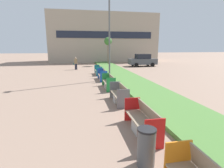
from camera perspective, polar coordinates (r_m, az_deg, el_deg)
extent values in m
cube|color=#4C7A38|center=(11.56, 11.55, -2.31)|extent=(2.80, 120.00, 0.18)
cube|color=tan|center=(37.00, -2.95, 14.64)|extent=(20.84, 7.73, 9.23)
cube|color=#1E2333|center=(33.16, -1.98, 15.76)|extent=(17.51, 0.08, 1.20)
cube|color=orange|center=(4.39, 20.60, -22.47)|extent=(0.62, 0.04, 0.94)
cube|color=#ADA8A0|center=(6.27, 9.49, -13.61)|extent=(0.52, 0.60, 0.42)
cube|color=gray|center=(6.17, 9.56, -11.68)|extent=(0.58, 2.07, 0.05)
cube|color=gray|center=(6.17, 12.03, -9.16)|extent=(0.14, 1.99, 0.48)
cube|color=red|center=(5.28, 13.69, -15.75)|extent=(0.62, 0.04, 0.94)
cube|color=red|center=(7.09, 6.59, -8.13)|extent=(0.62, 0.04, 0.94)
cube|color=#ADA8A0|center=(9.34, 2.21, -4.75)|extent=(0.52, 0.60, 0.42)
cube|color=gray|center=(9.28, 2.22, -3.39)|extent=(0.58, 1.89, 0.05)
cube|color=gray|center=(9.28, 3.86, -1.74)|extent=(0.14, 1.82, 0.48)
cube|color=slate|center=(8.37, 3.72, -4.90)|extent=(0.62, 0.04, 0.94)
cube|color=slate|center=(10.19, 1.00, -1.80)|extent=(0.62, 0.04, 0.94)
cube|color=#ADA8A0|center=(12.47, -1.19, -0.47)|extent=(0.52, 0.60, 0.42)
cube|color=gray|center=(12.42, -1.20, 0.57)|extent=(0.58, 2.13, 0.05)
cube|color=gray|center=(12.42, 0.02, 1.80)|extent=(0.14, 2.05, 0.48)
cube|color=#238C3D|center=(11.37, -0.28, -0.34)|extent=(0.62, 0.04, 0.94)
cube|color=#238C3D|center=(13.47, -1.97, 1.60)|extent=(0.62, 0.04, 0.94)
cube|color=#ADA8A0|center=(15.67, -3.22, 2.09)|extent=(0.52, 0.60, 0.42)
cube|color=gray|center=(15.64, -3.23, 2.92)|extent=(0.58, 1.96, 0.05)
cube|color=gray|center=(15.63, -2.26, 3.91)|extent=(0.14, 1.88, 0.48)
cube|color=blue|center=(14.65, -2.71, 2.45)|extent=(0.62, 0.04, 0.94)
cube|color=blue|center=(16.61, -3.70, 3.57)|extent=(0.62, 0.04, 0.94)
cube|color=#ADA8A0|center=(18.78, -4.52, 3.73)|extent=(0.52, 0.60, 0.42)
cube|color=gray|center=(18.75, -4.53, 4.42)|extent=(0.58, 1.92, 0.05)
cube|color=gray|center=(18.75, -3.72, 5.24)|extent=(0.14, 1.85, 0.48)
cube|color=#197A7F|center=(17.78, -4.18, 4.12)|extent=(0.62, 0.04, 0.94)
cube|color=#197A7F|center=(19.72, -4.85, 4.88)|extent=(0.62, 0.04, 0.94)
cylinder|color=#4C4F51|center=(4.64, 11.08, -19.88)|extent=(0.44, 0.44, 0.93)
cylinder|color=black|center=(4.40, 11.35, -14.42)|extent=(0.46, 0.46, 0.05)
cylinder|color=#56595B|center=(15.47, -0.85, 16.20)|extent=(0.14, 0.14, 8.06)
cylinder|color=brown|center=(28.33, -1.29, 9.63)|extent=(0.10, 0.10, 3.46)
sphere|color=#38702D|center=(28.32, -1.31, 13.81)|extent=(1.22, 1.22, 1.22)
cube|color=#232633|center=(23.35, -11.67, 5.57)|extent=(0.30, 0.22, 0.76)
cube|color=olive|center=(23.28, -11.75, 7.26)|extent=(0.38, 0.24, 0.62)
sphere|color=tan|center=(23.26, -11.79, 8.27)|extent=(0.21, 0.21, 0.21)
cube|color=#236051|center=(23.32, -12.40, 6.38)|extent=(0.12, 0.20, 0.18)
cube|color=#474C51|center=(27.27, 9.93, 7.24)|extent=(4.21, 1.78, 0.84)
cube|color=black|center=(27.22, 9.99, 8.88)|extent=(2.11, 1.56, 0.72)
cylinder|color=black|center=(26.96, 13.10, 6.16)|extent=(0.60, 0.20, 0.60)
cylinder|color=black|center=(28.60, 11.64, 6.54)|extent=(0.60, 0.20, 0.60)
cylinder|color=black|center=(26.04, 7.99, 6.16)|extent=(0.60, 0.20, 0.60)
cylinder|color=black|center=(27.74, 6.79, 6.54)|extent=(0.60, 0.20, 0.60)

